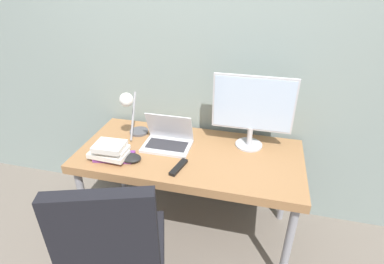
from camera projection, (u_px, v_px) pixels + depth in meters
The scene contains 9 objects.
wall_back at pixel (204, 51), 2.09m from camera, with size 8.00×0.05×2.60m.
desk at pixel (190, 160), 2.06m from camera, with size 1.50×0.70×0.72m.
laptop at pixel (168, 140), 2.08m from camera, with size 0.33×0.23×0.23m.
monitor at pixel (253, 108), 1.97m from camera, with size 0.53×0.19×0.51m.
desk_lamp at pixel (130, 110), 2.06m from camera, with size 0.14×0.26×0.38m.
office_chair at pixel (114, 249), 1.48m from camera, with size 0.60×0.58×1.04m.
book_stack at pixel (111, 152), 1.93m from camera, with size 0.29×0.18×0.12m.
tv_remote at pixel (179, 167), 1.86m from camera, with size 0.08×0.18×0.02m.
game_controller at pixel (131, 158), 1.93m from camera, with size 0.14×0.11×0.04m.
Camera 1 is at (0.42, -1.30, 1.83)m, focal length 28.00 mm.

